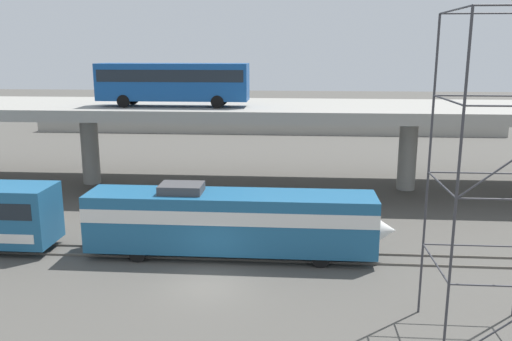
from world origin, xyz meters
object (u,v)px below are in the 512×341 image
(transit_bus_on_overpass, at_px, (173,80))
(parked_car_3, at_px, (268,115))
(parked_car_1, at_px, (232,110))
(parked_car_2, at_px, (389,114))
(parked_car_0, at_px, (307,111))
(parked_car_4, at_px, (124,113))
(scaffolding_tower, at_px, (498,173))
(train_locomotive, at_px, (245,219))

(transit_bus_on_overpass, bearing_deg, parked_car_3, -99.41)
(parked_car_1, bearing_deg, parked_car_2, -7.97)
(parked_car_0, xyz_separation_m, parked_car_4, (-27.46, -4.61, -0.00))
(scaffolding_tower, xyz_separation_m, parked_car_2, (5.73, 58.90, -4.63))
(parked_car_1, height_order, parked_car_3, same)
(parked_car_1, xyz_separation_m, parked_car_3, (5.92, -5.73, -0.00))
(scaffolding_tower, height_order, parked_car_0, scaffolding_tower)
(scaffolding_tower, height_order, parked_car_1, scaffolding_tower)
(parked_car_0, distance_m, parked_car_4, 27.85)
(scaffolding_tower, bearing_deg, train_locomotive, 141.88)
(scaffolding_tower, xyz_separation_m, parked_car_3, (-11.84, 56.46, -4.63))
(parked_car_2, xyz_separation_m, parked_car_4, (-39.31, -1.06, -0.00))
(parked_car_2, bearing_deg, train_locomotive, -107.72)
(train_locomotive, bearing_deg, scaffolding_tower, -38.12)
(parked_car_2, bearing_deg, parked_car_4, -178.46)
(transit_bus_on_overpass, bearing_deg, parked_car_4, -65.92)
(parked_car_2, height_order, parked_car_4, same)
(train_locomotive, bearing_deg, parked_car_2, 72.28)
(train_locomotive, distance_m, parked_car_1, 54.47)
(parked_car_1, bearing_deg, parked_car_3, -44.08)
(parked_car_2, bearing_deg, parked_car_0, 163.31)
(parked_car_4, bearing_deg, scaffolding_tower, 120.13)
(parked_car_1, xyz_separation_m, parked_car_4, (-15.82, -4.34, -0.00))
(parked_car_0, bearing_deg, parked_car_4, -170.48)
(transit_bus_on_overpass, bearing_deg, parked_car_2, -122.24)
(parked_car_2, distance_m, parked_car_3, 17.74)
(parked_car_3, bearing_deg, train_locomotive, -88.37)
(parked_car_0, bearing_deg, transit_bus_on_overpass, -105.79)
(train_locomotive, xyz_separation_m, parked_car_1, (-7.29, 53.98, 0.12))
(scaffolding_tower, relative_size, parked_car_2, 2.92)
(parked_car_3, bearing_deg, parked_car_1, 135.92)
(parked_car_1, bearing_deg, train_locomotive, -82.31)
(parked_car_0, bearing_deg, parked_car_3, -133.71)
(parked_car_1, relative_size, parked_car_4, 1.01)
(parked_car_4, bearing_deg, parked_car_1, -164.64)
(train_locomotive, distance_m, parked_car_2, 53.21)
(train_locomotive, relative_size, parked_car_3, 3.81)
(train_locomotive, distance_m, parked_car_4, 54.75)
(transit_bus_on_overpass, relative_size, parked_car_4, 2.75)
(train_locomotive, bearing_deg, parked_car_1, 97.69)
(transit_bus_on_overpass, height_order, parked_car_1, transit_bus_on_overpass)
(parked_car_0, height_order, parked_car_1, same)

